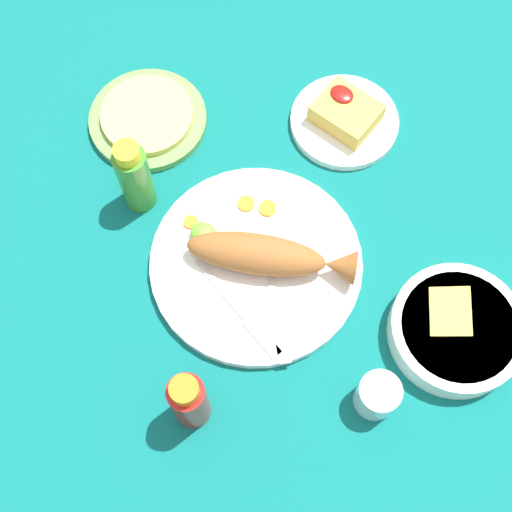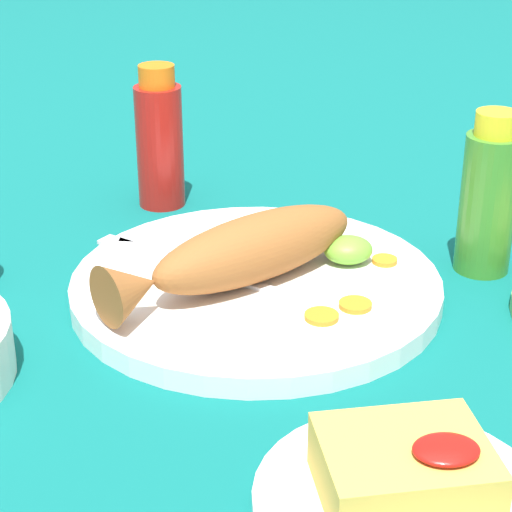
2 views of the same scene
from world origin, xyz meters
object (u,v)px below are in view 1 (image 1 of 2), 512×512
object	(u,v)px
fork_near	(276,309)
hot_sauce_bottle_red	(189,401)
fork_far	(242,313)
salt_cup	(377,396)
hot_sauce_bottle_green	(135,177)
fried_fish	(268,256)
side_plate_fries	(344,122)
tortilla_plate	(148,120)
main_plate	(256,264)
guacamole_bowl	(456,330)

from	to	relation	value
fork_near	hot_sauce_bottle_red	bearing A→B (deg)	-48.19
fork_far	salt_cup	size ratio (longest dim) A/B	2.85
fork_near	hot_sauce_bottle_green	bearing A→B (deg)	-141.38
fried_fish	fork_near	distance (m)	0.08
fork_far	side_plate_fries	distance (m)	0.37
hot_sauce_bottle_red	salt_cup	xyz separation A→B (m)	(-0.19, -0.16, -0.04)
tortilla_plate	main_plate	bearing A→B (deg)	162.92
fried_fish	fork_near	xyz separation A→B (m)	(-0.05, 0.05, -0.03)
fried_fish	guacamole_bowl	distance (m)	0.28
fork_near	fried_fish	bearing A→B (deg)	179.78
fried_fish	side_plate_fries	bearing A→B (deg)	-107.83
fried_fish	fork_far	xyz separation A→B (m)	(-0.02, 0.08, -0.03)
hot_sauce_bottle_red	guacamole_bowl	bearing A→B (deg)	-125.29
salt_cup	tortilla_plate	world-z (taller)	salt_cup
fork_near	hot_sauce_bottle_green	size ratio (longest dim) A/B	0.99
tortilla_plate	fork_near	bearing A→B (deg)	159.99
fork_far	fried_fish	bearing A→B (deg)	115.60
side_plate_fries	fork_near	bearing A→B (deg)	108.63
fried_fish	fork_far	bearing A→B (deg)	73.50
main_plate	tortilla_plate	size ratio (longest dim) A/B	1.65
main_plate	fork_near	size ratio (longest dim) A/B	2.16
main_plate	fried_fish	xyz separation A→B (m)	(-0.01, -0.01, 0.04)
hot_sauce_bottle_green	fork_near	bearing A→B (deg)	175.82
guacamole_bowl	side_plate_fries	bearing A→B (deg)	-30.47
fried_fish	guacamole_bowl	xyz separation A→B (m)	(-0.27, -0.08, -0.02)
hot_sauce_bottle_green	tortilla_plate	distance (m)	0.15
fried_fish	tortilla_plate	distance (m)	0.32
main_plate	fork_far	size ratio (longest dim) A/B	1.71
fork_far	salt_cup	xyz separation A→B (m)	(-0.22, -0.02, 0.01)
guacamole_bowl	main_plate	bearing A→B (deg)	17.51
tortilla_plate	fried_fish	bearing A→B (deg)	165.14
main_plate	hot_sauce_bottle_red	xyz separation A→B (m)	(-0.07, 0.22, 0.06)
hot_sauce_bottle_green	guacamole_bowl	size ratio (longest dim) A/B	0.78
main_plate	tortilla_plate	world-z (taller)	main_plate
hot_sauce_bottle_green	fork_far	bearing A→B (deg)	167.35
fork_near	guacamole_bowl	xyz separation A→B (m)	(-0.22, -0.13, 0.00)
salt_cup	hot_sauce_bottle_green	bearing A→B (deg)	-4.41
fried_fish	hot_sauce_bottle_green	size ratio (longest dim) A/B	1.63
fried_fish	guacamole_bowl	world-z (taller)	fried_fish
fork_far	hot_sauce_bottle_green	distance (m)	0.25
main_plate	salt_cup	distance (m)	0.26
hot_sauce_bottle_red	hot_sauce_bottle_green	bearing A→B (deg)	-36.18
fried_fish	side_plate_fries	size ratio (longest dim) A/B	1.37
fork_far	tortilla_plate	distance (m)	0.37
fried_fish	side_plate_fries	distance (m)	0.28
fried_fish	fork_far	world-z (taller)	fried_fish
fork_near	fork_far	size ratio (longest dim) A/B	0.79
hot_sauce_bottle_red	tortilla_plate	distance (m)	0.48
salt_cup	tortilla_plate	xyz separation A→B (m)	(0.54, -0.15, -0.02)
main_plate	fried_fish	world-z (taller)	fried_fish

